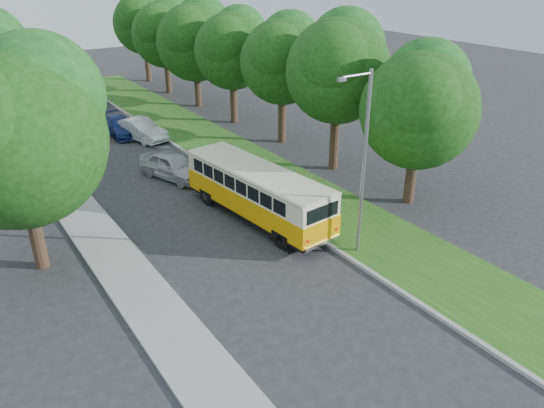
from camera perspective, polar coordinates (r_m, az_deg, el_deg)
ground at (r=23.24m, az=-3.00°, el=-5.61°), size 120.00×120.00×0.00m
curb at (r=28.66m, az=-1.98°, el=0.84°), size 0.20×70.00×0.15m
grass_verge at (r=29.85m, az=1.86°, el=1.86°), size 4.50×70.00×0.13m
sidewalk at (r=25.74m, az=-18.09°, el=-3.51°), size 2.20×70.00×0.12m
treeline at (r=38.10m, az=-13.50°, el=15.55°), size 24.27×41.91×9.46m
lamppost_near at (r=21.85m, az=9.72°, el=4.70°), size 1.71×0.16×8.00m
lamppost_far at (r=34.57m, az=-24.28°, el=10.02°), size 1.71×0.16×7.50m
warning_sign at (r=31.44m, az=-21.71°, el=4.49°), size 0.56×0.10×2.50m
vintage_bus at (r=25.81m, az=-1.57°, el=1.10°), size 3.27×9.31×2.71m
car_silver at (r=31.48m, az=-10.61°, el=4.08°), size 3.16×4.85×1.54m
car_white at (r=38.82m, az=-13.94°, el=7.77°), size 2.72×4.74×1.48m
car_blue at (r=40.36m, az=-16.08°, el=8.07°), size 1.99×4.61×1.32m
car_grey at (r=49.40m, az=-19.06°, el=10.65°), size 2.80×4.68×1.22m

